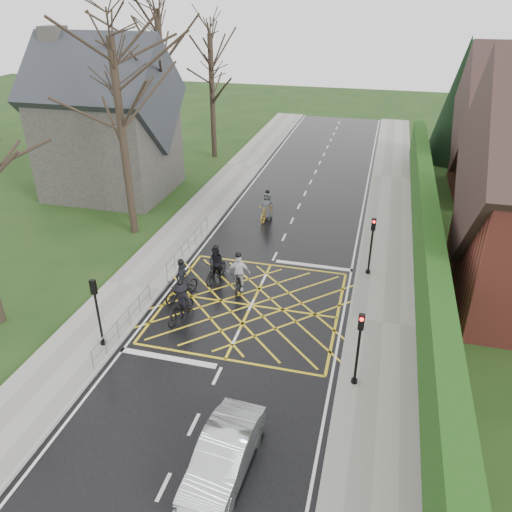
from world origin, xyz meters
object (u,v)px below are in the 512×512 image
at_px(cyclist_mid, 181,305).
at_px(cyclist_front, 238,277).
at_px(cyclist_lead, 267,209).
at_px(car, 223,456).
at_px(cyclist_back, 216,267).
at_px(cyclist_rear, 182,286).

relative_size(cyclist_mid, cyclist_front, 1.00).
bearing_deg(cyclist_lead, car, -74.40).
xyz_separation_m(cyclist_back, cyclist_mid, (-0.44, -3.57, -0.03)).
distance_m(cyclist_mid, cyclist_lead, 11.71).
height_order(cyclist_mid, cyclist_lead, cyclist_mid).
bearing_deg(cyclist_lead, cyclist_back, -88.83).
bearing_deg(cyclist_mid, cyclist_rear, 121.05).
height_order(cyclist_front, car, cyclist_front).
xyz_separation_m(cyclist_rear, cyclist_lead, (1.74, 10.04, 0.01)).
distance_m(cyclist_back, cyclist_lead, 8.11).
height_order(cyclist_lead, car, cyclist_lead).
height_order(cyclist_back, cyclist_mid, cyclist_back).
relative_size(cyclist_back, cyclist_front, 0.96).
distance_m(cyclist_rear, car, 10.10).
relative_size(cyclist_lead, car, 0.50).
relative_size(cyclist_back, cyclist_lead, 0.98).
distance_m(cyclist_front, car, 10.46).
bearing_deg(cyclist_back, cyclist_mid, -86.17).
xyz_separation_m(cyclist_front, cyclist_lead, (-0.66, 8.71, -0.08)).
relative_size(cyclist_back, cyclist_mid, 0.96).
xyz_separation_m(cyclist_back, car, (3.87, -10.79, -0.07)).
xyz_separation_m(cyclist_mid, car, (4.30, -7.22, -0.04)).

